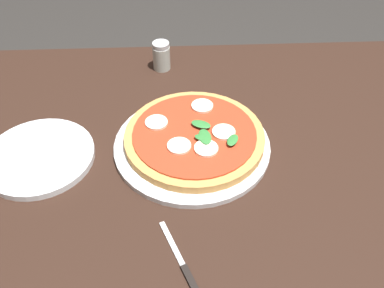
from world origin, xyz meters
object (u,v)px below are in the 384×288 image
(serving_tray, at_px, (192,145))
(plate_white, at_px, (39,157))
(pizza, at_px, (194,136))
(knife, at_px, (185,269))
(dining_table, at_px, (202,193))
(pepper_shaker, at_px, (161,56))

(serving_tray, height_order, plate_white, plate_white)
(pizza, xyz_separation_m, plate_white, (-0.31, -0.03, -0.02))
(knife, bearing_deg, dining_table, 79.98)
(dining_table, bearing_deg, knife, -100.02)
(pepper_shaker, bearing_deg, dining_table, -75.84)
(pizza, bearing_deg, plate_white, -174.96)
(serving_tray, xyz_separation_m, pepper_shaker, (-0.06, 0.30, 0.03))
(dining_table, height_order, plate_white, plate_white)
(dining_table, distance_m, pizza, 0.14)
(plate_white, height_order, pepper_shaker, pepper_shaker)
(dining_table, xyz_separation_m, pizza, (-0.01, 0.04, 0.13))
(dining_table, distance_m, plate_white, 0.35)
(dining_table, xyz_separation_m, plate_white, (-0.33, 0.01, 0.12))
(pizza, relative_size, knife, 1.90)
(pepper_shaker, bearing_deg, plate_white, -127.65)
(dining_table, bearing_deg, plate_white, 177.78)
(plate_white, bearing_deg, serving_tray, 3.55)
(dining_table, xyz_separation_m, knife, (-0.04, -0.25, 0.11))
(serving_tray, distance_m, plate_white, 0.31)
(plate_white, xyz_separation_m, pepper_shaker, (0.24, 0.32, 0.03))
(serving_tray, distance_m, pizza, 0.02)
(dining_table, bearing_deg, pizza, 109.38)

